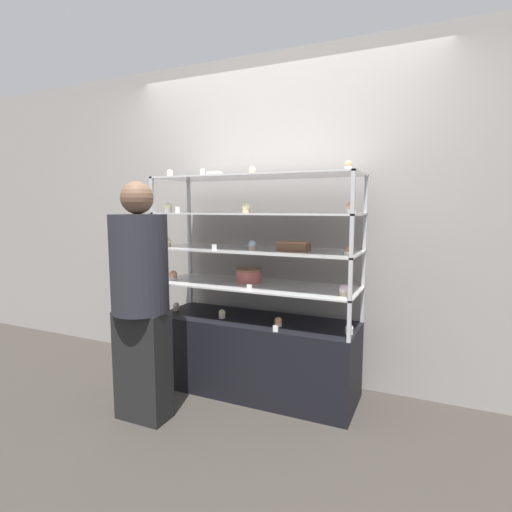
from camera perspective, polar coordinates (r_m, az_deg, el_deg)
ground_plane at (r=3.22m, az=0.00°, el=-18.72°), size 20.00×20.00×0.00m
back_wall at (r=3.27m, az=2.89°, el=5.29°), size 8.00×0.05×2.60m
display_base at (r=3.11m, az=0.00°, el=-14.00°), size 1.50×0.51×0.57m
display_riser_lower at (r=2.96m, az=0.00°, el=-4.32°), size 1.50×0.51×0.26m
display_riser_middle at (r=2.92m, az=0.00°, el=0.76°), size 1.50×0.51×0.26m
display_riser_upper at (r=2.90m, az=0.00°, el=5.93°), size 1.50×0.51×0.26m
display_riser_top at (r=2.91m, az=0.00°, el=11.12°), size 1.50×0.51×0.26m
layer_cake_centerpiece at (r=3.04m, az=-1.04°, el=-2.78°), size 0.20×0.20×0.10m
sheet_cake_frosted at (r=2.79m, az=5.43°, el=1.42°), size 0.21×0.14×0.07m
cupcake_0 at (r=3.31m, az=-11.36°, el=-7.11°), size 0.05×0.05×0.07m
cupcake_1 at (r=3.04m, az=-4.87°, el=-8.24°), size 0.05×0.05×0.07m
cupcake_2 at (r=2.83m, az=3.21°, el=-9.39°), size 0.05×0.05×0.07m
cupcake_3 at (r=2.73m, az=13.18°, el=-10.19°), size 0.05×0.05×0.07m
price_tag_0 at (r=2.71m, az=2.80°, el=-10.34°), size 0.04×0.00×0.04m
cupcake_4 at (r=3.21m, az=-11.76°, el=-2.72°), size 0.06×0.06×0.07m
cupcake_5 at (r=2.63m, az=12.50°, el=-4.84°), size 0.06×0.06×0.07m
price_tag_1 at (r=2.72m, az=-0.97°, el=-4.55°), size 0.04×0.00×0.04m
cupcake_6 at (r=3.16m, az=-12.52°, el=1.89°), size 0.05×0.05×0.07m
cupcake_7 at (r=2.87m, az=-0.56°, el=1.56°), size 0.05×0.05×0.07m
cupcake_8 at (r=2.61m, az=13.10°, el=0.83°), size 0.05×0.05×0.07m
price_tag_2 at (r=2.81m, az=-5.98°, el=1.21°), size 0.04×0.00×0.04m
cupcake_9 at (r=3.15m, az=-12.39°, el=6.75°), size 0.06×0.06×0.07m
cupcake_10 at (r=2.78m, az=-1.39°, el=6.90°), size 0.06×0.06×0.07m
cupcake_11 at (r=2.57m, az=13.42°, el=6.71°), size 0.06×0.06×0.07m
price_tag_3 at (r=2.95m, az=-11.14°, el=6.52°), size 0.04×0.00×0.04m
cupcake_12 at (r=3.20m, az=-12.20°, el=11.39°), size 0.05×0.05×0.06m
cupcake_13 at (r=2.88m, az=-0.53°, el=12.05°), size 0.05×0.05×0.06m
cupcake_14 at (r=2.59m, az=13.07°, el=12.46°), size 0.05×0.05×0.06m
price_tag_4 at (r=2.85m, az=-7.67°, el=11.88°), size 0.04×0.00×0.04m
donut_glazed at (r=3.03m, az=-5.94°, el=11.54°), size 0.12×0.12×0.04m
customer_figure at (r=2.68m, az=-16.18°, el=-5.42°), size 0.36×0.36×1.56m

